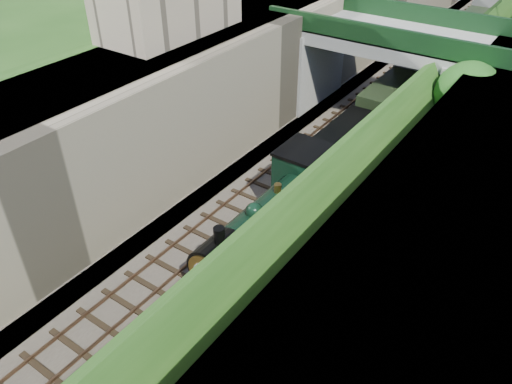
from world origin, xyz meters
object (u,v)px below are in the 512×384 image
at_px(road_bridge, 405,67).
at_px(tender, 347,155).
at_px(tree, 470,97).
at_px(locomotive, 275,219).

bearing_deg(road_bridge, tender, -88.20).
bearing_deg(tree, road_bridge, 143.74).
distance_m(tree, tender, 7.19).
relative_size(tree, tender, 1.10).
relative_size(road_bridge, tender, 2.67).
xyz_separation_m(road_bridge, tree, (4.97, -3.65, 0.57)).
bearing_deg(tree, tender, -136.27).
height_order(tree, locomotive, tree).
bearing_deg(tender, road_bridge, 91.80).
bearing_deg(tree, locomotive, -111.65).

